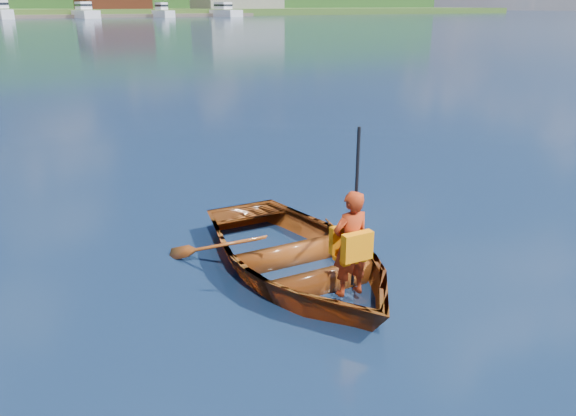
% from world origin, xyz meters
% --- Properties ---
extents(ground, '(600.00, 600.00, 0.00)m').
position_xyz_m(ground, '(0.00, 0.00, 0.00)').
color(ground, '#142A3F').
rests_on(ground, ground).
extents(rowboat, '(2.79, 3.72, 0.73)m').
position_xyz_m(rowboat, '(-0.61, -0.99, 0.22)').
color(rowboat, brown).
rests_on(rowboat, ground).
extents(child_paddler, '(0.45, 0.36, 1.78)m').
position_xyz_m(child_paddler, '(-0.53, -1.90, 0.69)').
color(child_paddler, '#A92F10').
rests_on(child_paddler, ground).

